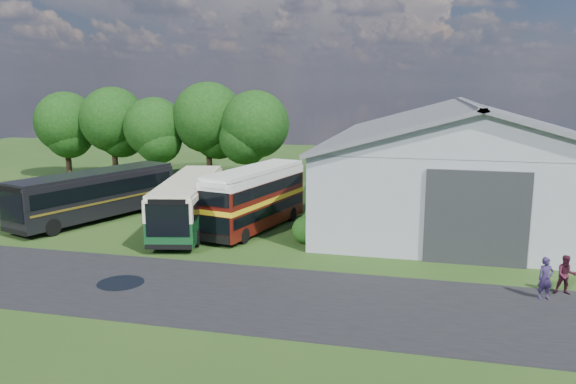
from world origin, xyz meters
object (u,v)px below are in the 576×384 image
(visitor_a, at_px, (545,279))
(visitor_b, at_px, (566,275))
(bus_green_single, at_px, (189,202))
(bus_maroon_double, at_px, (255,199))
(bus_dark_single, at_px, (95,194))
(storage_shed, at_px, (464,157))

(visitor_a, distance_m, visitor_b, 1.32)
(visitor_b, bearing_deg, bus_green_single, 160.62)
(bus_maroon_double, distance_m, visitor_b, 18.65)
(bus_dark_single, bearing_deg, visitor_a, 1.95)
(bus_green_single, distance_m, bus_maroon_double, 4.36)
(visitor_a, bearing_deg, bus_maroon_double, 134.92)
(visitor_a, bearing_deg, bus_green_single, 142.22)
(bus_dark_single, relative_size, visitor_a, 6.64)
(storage_shed, height_order, visitor_a, storage_shed)
(visitor_a, bearing_deg, bus_dark_single, 146.17)
(storage_shed, height_order, bus_green_single, storage_shed)
(storage_shed, bearing_deg, bus_dark_single, -162.51)
(bus_dark_single, bearing_deg, storage_shed, 36.68)
(storage_shed, distance_m, bus_maroon_double, 15.48)
(bus_green_single, distance_m, visitor_a, 21.66)
(bus_maroon_double, xyz_separation_m, bus_dark_single, (-11.59, -0.10, -0.22))
(visitor_b, bearing_deg, visitor_a, -141.24)
(storage_shed, bearing_deg, visitor_a, -80.79)
(bus_maroon_double, height_order, bus_dark_single, bus_maroon_double)
(bus_maroon_double, bearing_deg, storage_shed, 43.36)
(bus_maroon_double, distance_m, visitor_a, 18.12)
(storage_shed, xyz_separation_m, visitor_b, (3.66, -15.51, -3.27))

